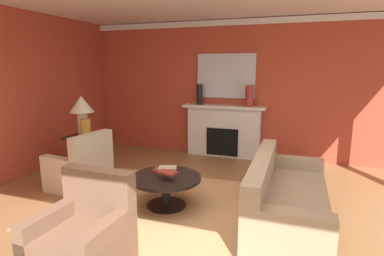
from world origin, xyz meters
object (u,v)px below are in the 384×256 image
(armchair_near_window, at_px, (81,170))
(side_table, at_px, (85,151))
(sofa, at_px, (285,201))
(vase_on_side_table, at_px, (86,128))
(fireplace, at_px, (224,132))
(coffee_table, at_px, (166,184))
(table_lamp, at_px, (82,108))
(mantel_mirror, at_px, (226,76))
(armchair_facing_fireplace, at_px, (83,240))
(vase_mantel_right, at_px, (249,96))
(vase_mantel_left, at_px, (199,94))

(armchair_near_window, distance_m, side_table, 0.85)
(sofa, bearing_deg, vase_on_side_table, 168.73)
(fireplace, xyz_separation_m, coffee_table, (-0.17, -2.77, -0.21))
(sofa, bearing_deg, table_lamp, 167.39)
(mantel_mirror, bearing_deg, armchair_facing_fireplace, -94.74)
(side_table, relative_size, vase_mantel_right, 1.55)
(fireplace, distance_m, vase_on_side_table, 2.92)
(fireplace, height_order, armchair_facing_fireplace, fireplace)
(fireplace, bearing_deg, armchair_near_window, -124.13)
(armchair_near_window, xyz_separation_m, vase_mantel_right, (2.32, 2.56, 1.06))
(side_table, bearing_deg, sofa, -12.61)
(fireplace, distance_m, mantel_mirror, 1.23)
(mantel_mirror, xyz_separation_m, sofa, (1.45, -2.84, -1.47))
(armchair_near_window, bearing_deg, vase_on_side_table, 118.02)
(coffee_table, xyz_separation_m, vase_mantel_right, (0.72, 2.72, 1.03))
(sofa, bearing_deg, mantel_mirror, 117.07)
(sofa, distance_m, vase_on_side_table, 3.65)
(fireplace, relative_size, side_table, 2.57)
(armchair_facing_fireplace, relative_size, table_lamp, 1.27)
(armchair_near_window, bearing_deg, fireplace, 55.87)
(armchair_near_window, bearing_deg, armchair_facing_fireplace, -50.71)
(sofa, height_order, vase_mantel_right, vase_mantel_right)
(armchair_near_window, relative_size, table_lamp, 1.27)
(side_table, distance_m, vase_mantel_left, 2.68)
(coffee_table, relative_size, vase_mantel_left, 2.24)
(coffee_table, xyz_separation_m, side_table, (-2.06, 0.87, 0.06))
(table_lamp, bearing_deg, side_table, 90.00)
(armchair_near_window, relative_size, coffee_table, 0.95)
(side_table, xyz_separation_m, vase_mantel_right, (2.78, 1.85, 0.97))
(sofa, distance_m, table_lamp, 3.89)
(table_lamp, bearing_deg, vase_on_side_table, -38.66)
(vase_on_side_table, distance_m, vase_mantel_left, 2.54)
(vase_on_side_table, height_order, vase_mantel_left, vase_mantel_left)
(table_lamp, xyz_separation_m, vase_mantel_left, (1.68, 1.85, 0.14))
(armchair_near_window, xyz_separation_m, table_lamp, (-0.46, 0.71, 0.92))
(sofa, distance_m, coffee_table, 1.62)
(vase_mantel_left, bearing_deg, table_lamp, -132.31)
(armchair_facing_fireplace, bearing_deg, armchair_near_window, 129.29)
(sofa, height_order, armchair_near_window, armchair_near_window)
(side_table, bearing_deg, vase_mantel_right, 33.60)
(fireplace, height_order, vase_mantel_right, vase_mantel_right)
(mantel_mirror, relative_size, armchair_facing_fireplace, 1.35)
(armchair_facing_fireplace, relative_size, side_table, 1.36)
(fireplace, xyz_separation_m, armchair_facing_fireplace, (-0.37, -4.32, -0.24))
(vase_on_side_table, bearing_deg, coffee_table, -21.53)
(fireplace, distance_m, vase_mantel_left, 0.99)
(fireplace, height_order, vase_mantel_left, vase_mantel_left)
(armchair_facing_fireplace, bearing_deg, coffee_table, 82.69)
(mantel_mirror, xyz_separation_m, armchair_facing_fireplace, (-0.37, -4.44, -1.47))
(mantel_mirror, distance_m, vase_mantel_right, 0.70)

